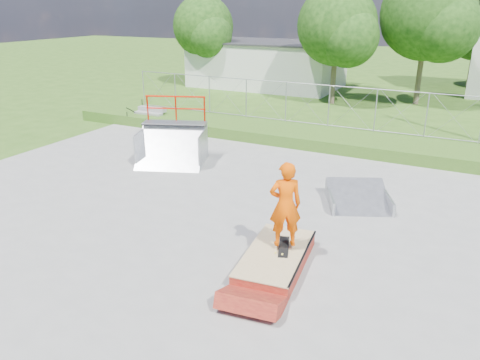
# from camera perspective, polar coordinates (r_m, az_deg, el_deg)

# --- Properties ---
(ground) EXTENTS (120.00, 120.00, 0.00)m
(ground) POSITION_cam_1_polar(r_m,az_deg,el_deg) (12.11, -4.24, -6.66)
(ground) COLOR #315618
(ground) RESTS_ON ground
(concrete_pad) EXTENTS (20.00, 16.00, 0.04)m
(concrete_pad) POSITION_cam_1_polar(r_m,az_deg,el_deg) (12.10, -4.24, -6.58)
(concrete_pad) COLOR gray
(concrete_pad) RESTS_ON ground
(grass_berm) EXTENTS (24.00, 3.00, 0.50)m
(grass_berm) POSITION_cam_1_polar(r_m,az_deg,el_deg) (20.21, 9.74, 5.17)
(grass_berm) COLOR #315618
(grass_berm) RESTS_ON ground
(grind_box) EXTENTS (1.55, 2.72, 0.38)m
(grind_box) POSITION_cam_1_polar(r_m,az_deg,el_deg) (10.65, 4.37, -9.61)
(grind_box) COLOR maroon
(grind_box) RESTS_ON concrete_pad
(quarter_pipe) EXTENTS (2.91, 2.70, 2.35)m
(quarter_pipe) POSITION_cam_1_polar(r_m,az_deg,el_deg) (17.11, -8.45, 5.64)
(quarter_pipe) COLOR gray
(quarter_pipe) RESTS_ON concrete_pad
(flat_bank_ramp) EXTENTS (2.30, 2.36, 0.52)m
(flat_bank_ramp) POSITION_cam_1_polar(r_m,az_deg,el_deg) (14.07, 14.22, -2.08)
(flat_bank_ramp) COLOR gray
(flat_bank_ramp) RESTS_ON concrete_pad
(skateboard) EXTENTS (0.46, 0.82, 0.13)m
(skateboard) POSITION_cam_1_polar(r_m,az_deg,el_deg) (10.65, 5.35, -8.16)
(skateboard) COLOR black
(skateboard) RESTS_ON grind_box
(skater) EXTENTS (0.85, 0.77, 1.94)m
(skater) POSITION_cam_1_polar(r_m,az_deg,el_deg) (10.22, 5.53, -3.38)
(skater) COLOR #F15000
(skater) RESTS_ON grind_box
(concrete_stairs) EXTENTS (1.50, 1.60, 0.80)m
(concrete_stairs) POSITION_cam_1_polar(r_m,az_deg,el_deg) (23.36, -11.30, 7.55)
(concrete_stairs) COLOR gray
(concrete_stairs) RESTS_ON ground
(chain_link_fence) EXTENTS (20.00, 0.06, 1.80)m
(chain_link_fence) POSITION_cam_1_polar(r_m,az_deg,el_deg) (20.88, 10.78, 8.85)
(chain_link_fence) COLOR #929499
(chain_link_fence) RESTS_ON grass_berm
(utility_building_flat) EXTENTS (10.00, 6.00, 3.00)m
(utility_building_flat) POSITION_cam_1_polar(r_m,az_deg,el_deg) (34.26, 3.31, 13.86)
(utility_building_flat) COLOR beige
(utility_building_flat) RESTS_ON ground
(tree_left_near) EXTENTS (4.76, 4.48, 6.65)m
(tree_left_near) POSITION_cam_1_polar(r_m,az_deg,el_deg) (28.03, 12.12, 17.57)
(tree_left_near) COLOR brown
(tree_left_near) RESTS_ON ground
(tree_center) EXTENTS (5.44, 5.12, 7.60)m
(tree_center) POSITION_cam_1_polar(r_m,az_deg,el_deg) (29.13, 22.37, 17.84)
(tree_center) COLOR brown
(tree_center) RESTS_ON ground
(tree_left_far) EXTENTS (4.42, 4.16, 6.18)m
(tree_left_far) POSITION_cam_1_polar(r_m,az_deg,el_deg) (33.88, -4.29, 17.89)
(tree_left_far) COLOR brown
(tree_left_far) RESTS_ON ground
(tree_back_mid) EXTENTS (4.08, 3.84, 5.70)m
(tree_back_mid) POSITION_cam_1_polar(r_m,az_deg,el_deg) (37.08, 27.25, 15.55)
(tree_back_mid) COLOR brown
(tree_back_mid) RESTS_ON ground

